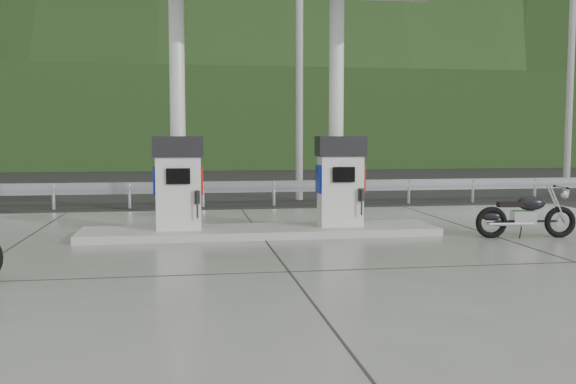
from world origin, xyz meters
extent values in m
plane|color=black|center=(0.00, 0.00, 0.00)|extent=(160.00, 160.00, 0.00)
cube|color=slate|center=(0.00, 0.00, 0.01)|extent=(18.00, 14.00, 0.02)
cube|color=#9C9B92|center=(0.00, 2.50, 0.10)|extent=(7.00, 1.40, 0.15)
cylinder|color=white|center=(-1.60, 2.90, 2.67)|extent=(0.30, 0.30, 5.00)
cylinder|color=white|center=(1.60, 2.90, 2.67)|extent=(0.30, 0.30, 5.00)
cube|color=black|center=(0.00, 11.50, 0.00)|extent=(60.00, 7.00, 0.01)
cylinder|color=gray|center=(2.00, 9.50, 4.00)|extent=(0.22, 0.22, 8.00)
cylinder|color=gray|center=(11.00, 9.50, 4.00)|extent=(0.22, 0.22, 8.00)
cube|color=black|center=(0.00, 30.00, 3.00)|extent=(80.00, 6.00, 6.00)
camera|label=1|loc=(-1.44, -9.98, 1.97)|focal=40.00mm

